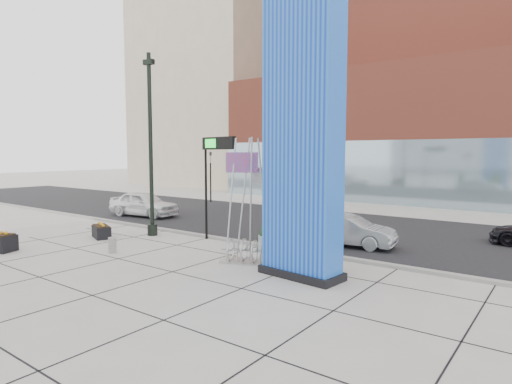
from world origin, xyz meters
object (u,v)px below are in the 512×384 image
Objects in this scene: public_art_sculpture at (249,230)px; overhead_street_sign at (219,152)px; car_white_west at (144,204)px; car_silver_mid at (347,231)px; blue_pylon at (302,141)px; lamp_post at (151,162)px; concrete_bollard at (112,245)px.

overhead_street_sign is (-3.44, 2.20, 2.85)m from public_art_sculpture.
car_silver_mid is at bearing -99.98° from car_white_west.
blue_pylon reaches higher than overhead_street_sign.
lamp_post reaches higher than car_silver_mid.
overhead_street_sign is at bearing 162.05° from blue_pylon.
lamp_post is at bearing -153.28° from overhead_street_sign.
car_white_west is at bearing 174.02° from overhead_street_sign.
concrete_bollard is at bearing 127.22° from car_silver_mid.
concrete_bollard is at bearing -179.37° from public_art_sculpture.
public_art_sculpture is at bearing 21.45° from concrete_bollard.
car_silver_mid is at bearing 21.57° from lamp_post.
blue_pylon is 1.98× the size of public_art_sculpture.
concrete_bollard is at bearing -144.38° from car_white_west.
car_white_west reaches higher than car_silver_mid.
public_art_sculpture is 5.83m from concrete_bollard.
lamp_post is 9.77m from car_silver_mid.
lamp_post is 7.46m from public_art_sculpture.
overhead_street_sign reaches higher than car_white_west.
car_silver_mid is at bearing 37.46° from overhead_street_sign.
lamp_post reaches higher than overhead_street_sign.
car_white_west is (-6.95, 7.14, 0.48)m from concrete_bollard.
lamp_post is 1.85× the size of overhead_street_sign.
blue_pylon is 6.49m from overhead_street_sign.
public_art_sculpture is at bearing 175.85° from blue_pylon.
concrete_bollard is 0.13× the size of overhead_street_sign.
lamp_post is 3.67m from overhead_street_sign.
car_silver_mid is at bearing 49.06° from public_art_sculpture.
overhead_street_sign reaches higher than concrete_bollard.
overhead_street_sign is at bearing -116.28° from car_white_west.
public_art_sculpture is at bearing -20.91° from overhead_street_sign.
overhead_street_sign is (3.52, 0.94, 0.48)m from lamp_post.
lamp_post is at bearing -133.76° from car_white_west.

